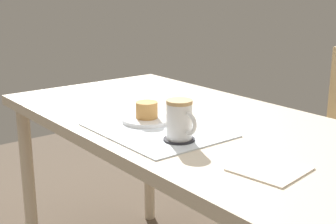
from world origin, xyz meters
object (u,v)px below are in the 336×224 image
object	(u,v)px
pastry	(147,110)
coffee_mug	(180,120)
pastry_plate	(147,120)
dining_table	(190,141)

from	to	relation	value
pastry	coffee_mug	size ratio (longest dim) A/B	0.62
pastry_plate	pastry	size ratio (longest dim) A/B	2.30
pastry_plate	coffee_mug	size ratio (longest dim) A/B	1.43
pastry_plate	pastry	xyz separation A→B (m)	(0.00, 0.00, 0.03)
pastry	coffee_mug	xyz separation A→B (m)	(0.20, -0.04, 0.02)
dining_table	coffee_mug	bearing A→B (deg)	-47.73
dining_table	pastry	bearing A→B (deg)	-109.15
pastry_plate	pastry	bearing A→B (deg)	0.00
pastry_plate	coffee_mug	bearing A→B (deg)	-10.07
dining_table	coffee_mug	distance (m)	0.27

